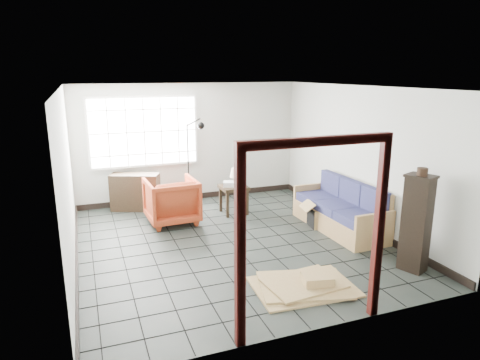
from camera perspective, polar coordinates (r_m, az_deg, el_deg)
name	(u,v)px	position (r m, az deg, el deg)	size (l,w,h in m)	color
ground	(231,242)	(7.40, -1.18, -8.28)	(5.50, 5.50, 0.00)	black
room_shell	(230,145)	(6.96, -1.33, 4.68)	(5.02, 5.52, 2.61)	#B6BAB3
window_panel	(144,132)	(9.32, -12.69, 6.29)	(2.32, 0.08, 1.52)	silver
doorway_trim	(315,213)	(4.62, 9.97, -4.38)	(1.80, 0.08, 2.20)	#3C100D
futon_sofa	(342,212)	(8.12, 13.42, -4.14)	(0.82, 2.07, 0.91)	olive
armchair	(172,199)	(8.29, -9.12, -2.45)	(0.93, 0.87, 0.96)	maroon
side_table	(234,191)	(8.72, -0.86, -1.44)	(0.54, 0.54, 0.58)	black
table_lamp	(236,174)	(8.60, -0.54, 0.86)	(0.32, 0.32, 0.38)	black
projector	(230,184)	(8.65, -1.34, -0.53)	(0.33, 0.29, 0.10)	silver
floor_lamp	(195,159)	(9.27, -6.08, 2.78)	(0.49, 0.33, 1.88)	black
console_shelf	(135,192)	(9.24, -13.77, -1.54)	(1.06, 0.74, 0.77)	black
tall_shelf	(416,223)	(6.67, 22.45, -5.29)	(0.42, 0.47, 1.44)	black
pot	(422,172)	(6.43, 23.14, 1.01)	(0.16, 0.16, 0.11)	black
open_box	(323,217)	(8.26, 11.05, -4.80)	(0.91, 0.54, 0.49)	olive
cardboard_pile	(305,284)	(6.00, 8.71, -13.58)	(1.40, 1.14, 0.20)	olive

